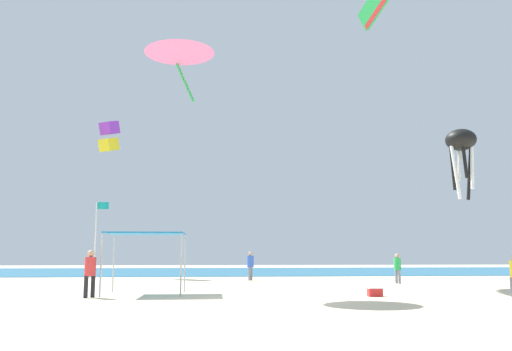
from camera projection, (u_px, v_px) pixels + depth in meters
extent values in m
cube|color=beige|center=(264.00, 302.00, 19.32)|extent=(110.00, 110.00, 0.10)
cube|color=#1E6B93|center=(234.00, 271.00, 49.24)|extent=(110.00, 22.24, 0.03)
cylinder|color=#B2B2B7|center=(101.00, 265.00, 21.02)|extent=(0.07, 0.07, 2.54)
cylinder|color=#B2B2B7|center=(181.00, 265.00, 21.26)|extent=(0.07, 0.07, 2.54)
cylinder|color=#B2B2B7|center=(114.00, 263.00, 23.64)|extent=(0.07, 0.07, 2.54)
cylinder|color=#B2B2B7|center=(185.00, 263.00, 23.88)|extent=(0.07, 0.07, 2.54)
cube|color=#1972B7|center=(146.00, 233.00, 22.64)|extent=(3.26, 2.73, 0.06)
cylinder|color=slate|center=(396.00, 277.00, 30.15)|extent=(0.15, 0.15, 0.77)
cylinder|color=slate|center=(399.00, 277.00, 29.86)|extent=(0.15, 0.15, 0.77)
cylinder|color=green|center=(397.00, 264.00, 30.11)|extent=(0.40, 0.40, 0.67)
sphere|color=tan|center=(397.00, 256.00, 30.18)|extent=(0.25, 0.25, 0.25)
cylinder|color=slate|center=(512.00, 287.00, 21.09)|extent=(0.15, 0.15, 0.77)
cylinder|color=slate|center=(249.00, 274.00, 33.24)|extent=(0.16, 0.16, 0.83)
cylinder|color=slate|center=(251.00, 274.00, 33.55)|extent=(0.16, 0.16, 0.83)
cylinder|color=blue|center=(250.00, 262.00, 33.51)|extent=(0.43, 0.43, 0.72)
sphere|color=tan|center=(250.00, 254.00, 33.58)|extent=(0.27, 0.27, 0.27)
cylinder|color=black|center=(93.00, 287.00, 20.70)|extent=(0.16, 0.16, 0.84)
cylinder|color=black|center=(86.00, 287.00, 20.44)|extent=(0.16, 0.16, 0.84)
cylinder|color=red|center=(90.00, 266.00, 20.69)|extent=(0.44, 0.44, 0.73)
sphere|color=tan|center=(91.00, 254.00, 20.76)|extent=(0.27, 0.27, 0.27)
cylinder|color=silver|center=(95.00, 245.00, 25.32)|extent=(0.06, 0.06, 4.20)
cube|color=teal|center=(103.00, 206.00, 25.62)|extent=(0.55, 0.02, 0.35)
cube|color=red|center=(375.00, 292.00, 21.12)|extent=(0.56, 0.36, 0.32)
cube|color=white|center=(375.00, 288.00, 21.15)|extent=(0.57, 0.37, 0.03)
cube|color=red|center=(380.00, 7.00, 39.82)|extent=(1.19, 4.17, 1.86)
cone|color=pink|center=(180.00, 47.00, 24.64)|extent=(3.52, 3.51, 0.65)
cylinder|color=green|center=(183.00, 78.00, 25.87)|extent=(1.16, 0.20, 2.40)
cube|color=purple|center=(109.00, 128.00, 40.63)|extent=(1.62, 1.68, 1.21)
cube|color=yellow|center=(109.00, 145.00, 40.44)|extent=(1.62, 1.68, 1.21)
ellipsoid|color=black|center=(461.00, 140.00, 29.45)|extent=(1.94, 1.94, 1.21)
cylinder|color=black|center=(465.00, 161.00, 28.75)|extent=(0.22, 0.37, 1.88)
cylinder|color=white|center=(472.00, 167.00, 28.92)|extent=(0.37, 0.34, 2.44)
cylinder|color=black|center=(470.00, 173.00, 29.39)|extent=(0.47, 0.29, 3.00)
cylinder|color=white|center=(459.00, 164.00, 29.76)|extent=(0.22, 0.37, 1.88)
cylinder|color=black|center=(453.00, 169.00, 29.51)|extent=(0.37, 0.34, 2.44)
cylinder|color=white|center=(456.00, 172.00, 28.96)|extent=(0.47, 0.29, 3.00)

